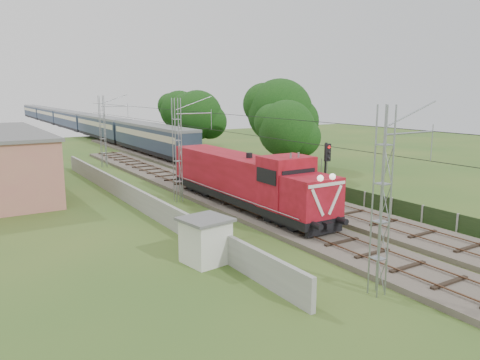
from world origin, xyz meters
TOP-DOWN VIEW (x-y plane):
  - ground at (0.00, 0.00)m, footprint 140.00×140.00m
  - track_main at (0.00, 7.00)m, footprint 4.20×70.00m
  - track_side at (5.00, 20.00)m, footprint 4.20×80.00m
  - catenary at (-2.95, 12.00)m, footprint 3.31×70.00m
  - boundary_wall at (-6.50, 12.00)m, footprint 0.25×40.00m
  - fence at (8.00, 3.00)m, footprint 0.12×32.00m
  - locomotive at (0.00, 6.98)m, footprint 3.03×17.32m
  - coach_rake at (5.00, 83.49)m, footprint 3.07×114.68m
  - signal_post at (2.96, 1.80)m, footprint 0.57×0.45m
  - relay_hut at (-7.40, -0.83)m, footprint 2.55×2.55m
  - tree_a at (10.47, 15.71)m, footprint 5.91×5.63m
  - tree_b at (13.84, 21.29)m, footprint 7.62×7.26m
  - tree_c at (9.85, 33.61)m, footprint 6.65×6.34m
  - tree_d at (14.48, 49.12)m, footprint 6.61×6.30m

SIDE VIEW (x-z plane):
  - ground at x=0.00m, z-range 0.00..0.00m
  - track_main at x=0.00m, z-range -0.04..0.41m
  - track_side at x=5.00m, z-range -0.04..0.41m
  - fence at x=8.00m, z-range 0.00..1.20m
  - boundary_wall at x=-6.50m, z-range 0.00..1.50m
  - relay_hut at x=-7.40m, z-range 0.01..2.33m
  - locomotive at x=0.00m, z-range 0.06..4.46m
  - coach_rake at x=5.00m, z-range 0.77..4.31m
  - signal_post at x=2.96m, z-range 0.98..6.20m
  - catenary at x=-2.95m, z-range 0.05..8.05m
  - tree_a at x=10.47m, z-range 0.95..8.61m
  - tree_d at x=14.48m, z-range 1.06..9.63m
  - tree_c at x=9.85m, z-range 1.07..9.69m
  - tree_b at x=13.84m, z-range 1.22..11.10m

